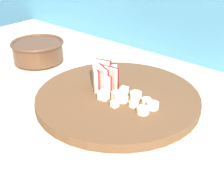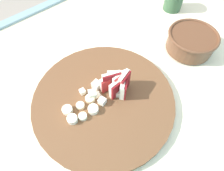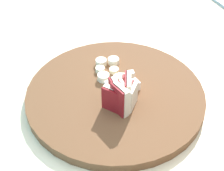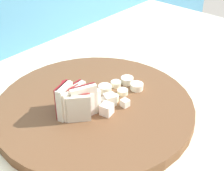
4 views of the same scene
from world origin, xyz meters
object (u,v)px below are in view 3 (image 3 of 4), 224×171
(apple_wedge_fan, at_px, (122,95))
(banana_slice_rows, at_px, (108,69))
(cutting_board, at_px, (115,94))
(apple_dice_pile, at_px, (122,85))

(apple_wedge_fan, height_order, banana_slice_rows, apple_wedge_fan)
(cutting_board, xyz_separation_m, apple_wedge_fan, (-0.05, 0.00, 0.04))
(apple_dice_pile, bearing_deg, cutting_board, 90.85)
(cutting_board, height_order, banana_slice_rows, banana_slice_rows)
(apple_wedge_fan, bearing_deg, banana_slice_rows, -5.28)
(apple_wedge_fan, relative_size, apple_dice_pile, 0.85)
(cutting_board, xyz_separation_m, banana_slice_rows, (0.07, -0.01, 0.02))
(apple_wedge_fan, distance_m, apple_dice_pile, 0.06)
(cutting_board, bearing_deg, banana_slice_rows, -6.39)
(apple_wedge_fan, relative_size, banana_slice_rows, 0.82)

